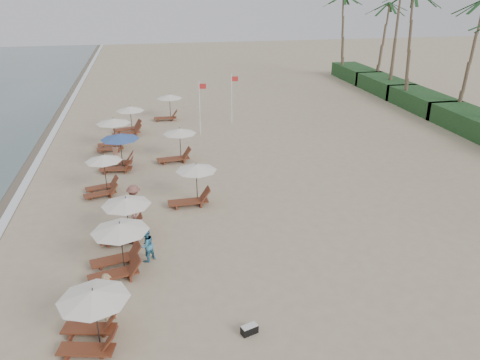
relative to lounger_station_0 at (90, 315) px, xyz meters
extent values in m
plane|color=tan|center=(6.00, 4.80, -1.16)|extent=(160.00, 160.00, 0.00)
cube|color=#6B5E4C|center=(-6.50, 14.80, -1.16)|extent=(3.20, 140.00, 0.01)
cube|color=white|center=(-5.20, 14.80, -1.15)|extent=(0.50, 140.00, 0.02)
cube|color=#193D1C|center=(28.00, 19.30, -0.36)|extent=(3.20, 8.00, 1.60)
cube|color=#193D1C|center=(28.00, 26.80, -0.36)|extent=(3.20, 8.00, 1.60)
cube|color=#193D1C|center=(28.00, 34.30, -0.36)|extent=(3.20, 8.00, 1.60)
cube|color=#193D1C|center=(28.00, 41.80, -0.36)|extent=(3.20, 8.00, 1.60)
cylinder|color=brown|center=(28.90, 22.80, 3.74)|extent=(0.36, 0.36, 9.80)
cylinder|color=brown|center=(27.10, 28.00, 4.14)|extent=(0.36, 0.36, 10.60)
cylinder|color=brown|center=(28.00, 33.20, 4.54)|extent=(0.36, 0.36, 11.40)
cylinder|color=brown|center=(28.90, 38.40, 3.34)|extent=(0.36, 0.36, 9.00)
cylinder|color=brown|center=(27.10, 43.60, 3.74)|extent=(0.36, 0.36, 9.80)
cylinder|color=black|center=(0.19, 0.00, -0.14)|extent=(0.05, 0.05, 2.05)
cone|color=white|center=(0.19, 0.00, 0.79)|extent=(2.37, 2.37, 0.35)
cylinder|color=black|center=(0.91, 4.23, -0.07)|extent=(0.05, 0.05, 2.19)
cone|color=white|center=(0.91, 4.23, 0.92)|extent=(2.38, 2.38, 0.35)
cylinder|color=black|center=(1.07, 7.12, -0.17)|extent=(0.05, 0.05, 1.98)
cone|color=white|center=(1.07, 7.12, 0.72)|extent=(2.30, 2.30, 0.35)
cylinder|color=black|center=(-0.24, 12.54, -0.03)|extent=(0.05, 0.05, 2.27)
cone|color=white|center=(-0.24, 12.54, 1.01)|extent=(2.06, 2.06, 0.35)
cylinder|color=black|center=(0.53, 16.34, -0.01)|extent=(0.05, 0.05, 2.30)
cone|color=#335399|center=(0.53, 16.34, 1.04)|extent=(2.46, 2.46, 0.35)
cylinder|color=black|center=(-0.07, 20.47, -0.05)|extent=(0.05, 0.05, 2.22)
cone|color=white|center=(-0.07, 20.47, 0.96)|extent=(2.44, 2.44, 0.35)
cylinder|color=black|center=(1.06, 24.05, -0.07)|extent=(0.05, 0.05, 2.18)
cone|color=white|center=(1.06, 24.05, 0.92)|extent=(2.22, 2.22, 0.35)
cylinder|color=black|center=(4.69, 10.37, -0.09)|extent=(0.05, 0.05, 2.15)
cone|color=white|center=(4.69, 10.37, 0.89)|extent=(2.24, 2.24, 0.35)
cylinder|color=black|center=(4.37, 17.29, -0.09)|extent=(0.05, 0.05, 2.15)
cone|color=white|center=(4.37, 17.29, 0.89)|extent=(2.24, 2.24, 0.35)
cylinder|color=black|center=(4.35, 27.89, -0.09)|extent=(0.05, 0.05, 2.15)
cone|color=white|center=(4.35, 27.89, 0.89)|extent=(2.24, 2.24, 0.35)
imported|color=tan|center=(0.53, 1.22, -0.24)|extent=(0.77, 0.61, 1.85)
imported|color=teal|center=(1.87, 4.89, -0.39)|extent=(0.95, 0.92, 1.54)
imported|color=brown|center=(1.35, 8.96, -0.22)|extent=(1.39, 1.28, 1.88)
imported|color=tan|center=(0.03, 17.83, -0.42)|extent=(0.59, 0.80, 1.48)
cube|color=black|center=(5.23, -0.53, -1.02)|extent=(0.64, 0.47, 0.29)
cube|color=silver|center=(5.23, -0.53, -0.86)|extent=(0.62, 0.44, 0.04)
cylinder|color=silver|center=(6.38, 22.91, 0.95)|extent=(0.08, 0.08, 4.23)
cube|color=#B42321|center=(6.66, 22.91, 2.66)|extent=(0.55, 0.02, 0.40)
cylinder|color=silver|center=(9.40, 25.52, 0.94)|extent=(0.08, 0.08, 4.20)
cube|color=#B42321|center=(9.68, 25.52, 2.64)|extent=(0.55, 0.02, 0.40)
camera|label=1|loc=(2.34, -13.28, 10.06)|focal=35.48mm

